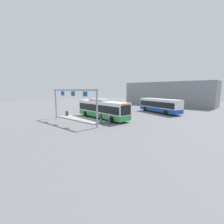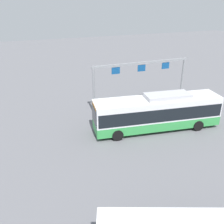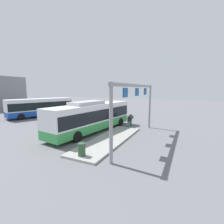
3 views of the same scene
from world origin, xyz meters
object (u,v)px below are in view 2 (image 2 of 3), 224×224
(bus_main, at_px, (157,111))
(person_waiting_near, at_px, (102,115))
(trash_bin, at_px, (192,102))
(person_boarding, at_px, (114,112))

(bus_main, xyz_separation_m, person_waiting_near, (4.41, -2.99, -0.92))
(person_waiting_near, xyz_separation_m, trash_bin, (-10.84, -0.13, -0.28))
(bus_main, relative_size, person_boarding, 7.19)
(bus_main, relative_size, person_waiting_near, 7.19)
(trash_bin, bearing_deg, person_waiting_near, 0.68)
(bus_main, distance_m, trash_bin, 7.24)
(person_boarding, distance_m, person_waiting_near, 1.40)
(bus_main, relative_size, trash_bin, 13.34)
(person_waiting_near, bearing_deg, bus_main, 26.31)
(person_boarding, bearing_deg, person_waiting_near, -112.06)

